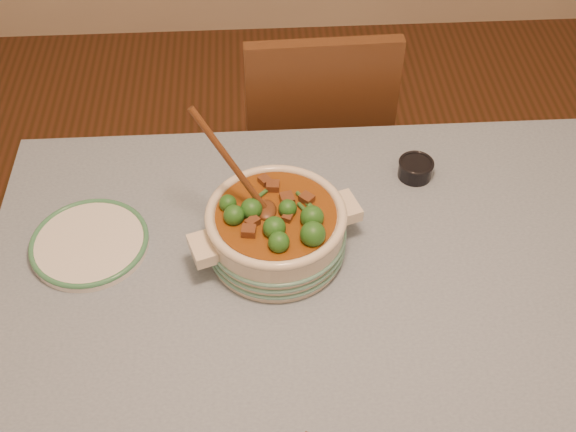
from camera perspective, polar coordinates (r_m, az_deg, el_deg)
The scene contains 5 objects.
dining_table at distance 1.69m, azimuth 5.21°, elevation -7.29°, with size 1.68×1.08×0.76m.
stew_casserole at distance 1.61m, azimuth -0.96°, elevation -0.88°, with size 0.40×0.39×0.37m.
white_plate at distance 1.73m, azimuth -15.41°, elevation -2.06°, with size 0.35×0.35×0.02m.
condiment_bowl at distance 1.85m, azimuth 10.05°, elevation 3.77°, with size 0.09×0.09×0.05m.
chair_far at distance 2.33m, azimuth 2.19°, elevation 6.70°, with size 0.45×0.45×0.94m.
Camera 1 is at (-0.21, -0.98, 2.03)m, focal length 45.00 mm.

